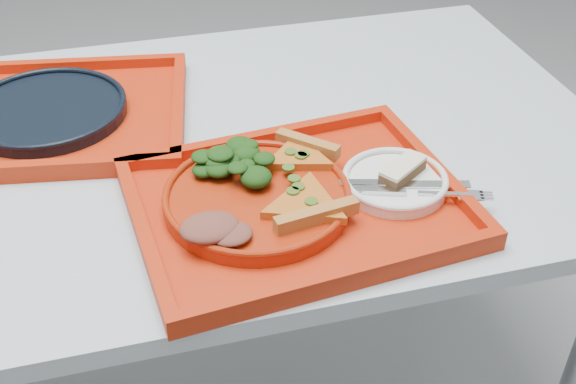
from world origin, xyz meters
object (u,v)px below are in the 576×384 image
Objects in this scene: tray_main at (297,207)px; dessert_bar at (403,170)px; dinner_plate at (257,200)px; tray_far at (49,119)px; navy_plate at (47,111)px.

dessert_bar is at bearing -4.01° from tray_main.
tray_main is 0.06m from dinner_plate.
tray_main is 0.48m from tray_far.
dinner_plate reaches higher than tray_main.
dessert_bar is at bearing -24.61° from tray_far.
tray_main is at bearing -10.30° from dinner_plate.
dinner_plate is (0.28, -0.32, 0.02)m from tray_far.
dessert_bar is (0.50, -0.33, 0.02)m from navy_plate.
navy_plate is (0.00, 0.00, 0.01)m from tray_far.
dessert_bar is at bearing -33.65° from navy_plate.
dinner_plate is at bearing 163.98° from tray_main.
tray_far is at bearing 131.10° from dinner_plate.
dinner_plate is 3.18× the size of dessert_bar.
dessert_bar reaches higher than tray_main.
tray_far is at bearing 0.00° from navy_plate.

